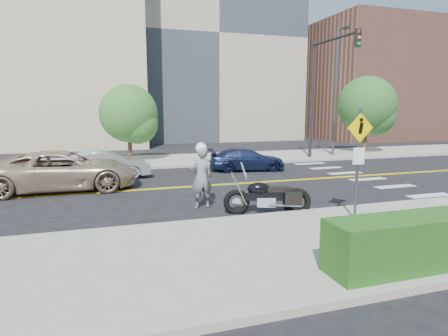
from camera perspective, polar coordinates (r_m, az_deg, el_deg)
The scene contains 15 objects.
ground_plane at distance 15.19m, azimuth -8.76°, elevation -3.06°, with size 120.00×120.00×0.00m, color black.
sidewalk_near at distance 8.14m, azimuth -0.34°, elevation -13.19°, with size 60.00×5.00×0.15m, color #9E9B91.
sidewalk_far at distance 22.52m, azimuth -11.72°, elevation 0.97°, with size 60.00×5.00×0.15m, color #9E9B91.
building_mid at distance 42.52m, azimuth -3.59°, elevation 18.26°, with size 18.00×14.00×20.00m, color #A39984.
building_right at distance 44.82m, azimuth 22.03°, elevation 12.01°, with size 14.00×12.00×12.00m, color #8C5947.
lamp_post at distance 25.55m, azimuth 16.61°, elevation 10.88°, with size 0.16×0.16×8.00m, color #4C4C51.
traffic_light at distance 23.30m, azimuth 14.49°, elevation 12.47°, with size 0.28×4.50×7.00m.
pedestrian_sign at distance 10.63m, azimuth 19.80°, elevation 2.06°, with size 0.78×0.08×3.00m.
motorcyclist at distance 11.88m, azimuth -3.46°, elevation -1.18°, with size 0.74×0.50×2.11m.
motorcycle at distance 11.34m, azimuth 6.70°, elevation -3.13°, with size 2.55×0.78×1.55m, color black, non-canonical shape.
suv at distance 15.85m, azimuth -23.23°, elevation -0.35°, with size 2.57×5.58×1.55m, color tan.
parked_car_silver at distance 17.70m, azimuth -17.63°, elevation 0.44°, with size 1.36×3.90×1.29m, color #AAADB2.
parked_car_blue at distance 19.33m, azimuth 3.53°, elevation 1.31°, with size 1.58×3.90×1.13m, color #182249.
tree_far_a at distance 22.49m, azimuth -14.31°, elevation 8.03°, with size 3.33×3.33×4.54m.
tree_far_b at distance 27.77m, azimuth 20.93°, elevation 8.98°, with size 3.88×3.88×5.37m.
Camera 1 is at (-2.23, -14.70, 3.15)m, focal length 30.00 mm.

